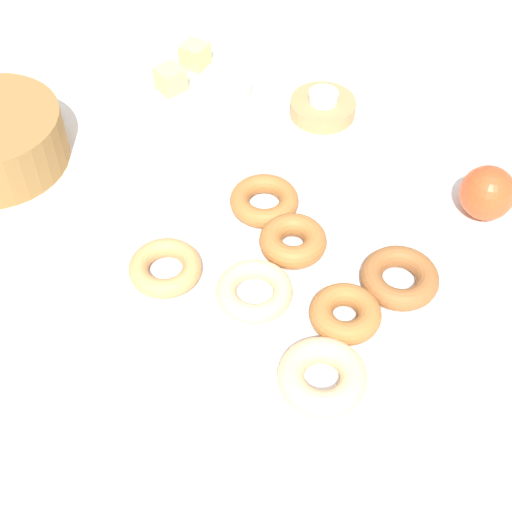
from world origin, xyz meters
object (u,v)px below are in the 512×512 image
Objects in this scene: donut_0 at (293,241)px; apple at (487,193)px; fruit_bowl at (188,91)px; donut_2 at (345,314)px; tealight at (323,97)px; donut_5 at (400,278)px; donut_1 at (165,268)px; donut_3 at (255,291)px; candle_holder at (323,107)px; donut_4 at (264,201)px; melon_chunk_left at (171,79)px; donut_6 at (322,377)px; melon_chunk_right at (195,55)px; donut_plate at (275,289)px.

donut_0 is 1.16× the size of apple.
donut_0 is at bearing -114.31° from fruit_bowl.
donut_2 reaches higher than tealight.
donut_2 is 0.09m from donut_5.
donut_1 is at bearing 126.96° from donut_5.
donut_1 is 0.98× the size of donut_3.
donut_5 is at bearing -128.08° from candle_holder.
donut_1 is 0.11m from donut_3.
donut_4 is at bearing 131.79° from apple.
fruit_bowl is at bearing 122.42° from candle_holder.
donut_1 and donut_3 have the same top height.
donut_2 is 0.46m from melon_chunk_left.
donut_4 is 0.23m from tealight.
donut_3 is 2.50× the size of melon_chunk_left.
donut_5 is at bearing -43.45° from donut_3.
donut_6 is at bearing -120.81° from fruit_bowl.
donut_5 is at bearing -74.44° from donut_0.
fruit_bowl is 5.27× the size of melon_chunk_right.
donut_3 is (-0.09, -0.01, -0.00)m from donut_0.
donut_6 reaches higher than candle_holder.
candle_holder is (0.38, 0.29, -0.02)m from donut_6.
donut_3 reaches higher than tealight.
donut_5 is at bearing -53.04° from donut_1.
melon_chunk_right is at bearing 73.24° from donut_5.
donut_plate is 1.79× the size of fruit_bowl.
melon_chunk_left is (0.16, 0.43, 0.03)m from donut_2.
donut_6 reaches higher than donut_1.
apple is at bearing -95.53° from candle_holder.
fruit_bowl is at bearing 122.42° from tealight.
tealight is 0.29m from apple.
donut_2 is at bearing -113.90° from fruit_bowl.
melon_chunk_right reaches higher than donut_2.
donut_3 is at bearing -121.04° from melon_chunk_left.
donut_2 is 2.29× the size of melon_chunk_right.
fruit_bowl is at bearing 59.08° from donut_plate.
donut_1 is 0.39m from tealight.
donut_0 is 0.95× the size of donut_1.
donut_0 is at bearing -150.44° from tealight.
donut_2 is at bearing -113.07° from donut_4.
donut_4 reaches higher than donut_3.
donut_3 is at bearing -144.45° from donut_4.
donut_plate is 0.15m from donut_6.
donut_plate is 4.05× the size of donut_0.
donut_2 is 0.84× the size of candle_holder.
donut_5 is at bearing -106.76° from melon_chunk_right.
donut_1 is at bearing 112.16° from donut_3.
donut_0 is 0.85× the size of candle_holder.
donut_3 is (-0.03, 0.01, 0.02)m from donut_plate.
donut_0 is 2.33× the size of melon_chunk_left.
donut_2 is at bearing -116.74° from melon_chunk_right.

